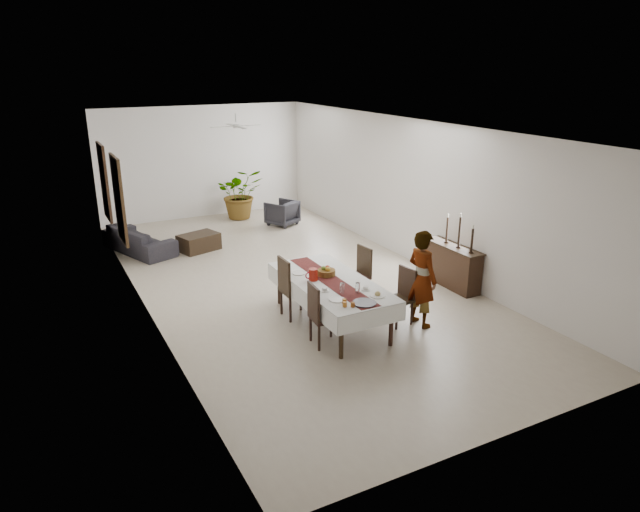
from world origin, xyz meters
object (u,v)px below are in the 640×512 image
Objects in this scene: dining_table_top at (331,283)px; sofa at (139,239)px; sideboard_body at (452,266)px; woman at (422,279)px; red_pitcher at (313,275)px.

sofa is (-2.18, 5.62, -0.45)m from dining_table_top.
sideboard_body is (3.03, 0.40, -0.34)m from dining_table_top.
dining_table_top is 6.05m from sofa.
red_pitcher is at bearing 53.62° from woman.
dining_table_top is 0.34m from red_pitcher.
woman is 0.82× the size of sofa.
red_pitcher is 1.86m from woman.
sideboard_body is (3.29, 0.24, -0.48)m from red_pitcher.
woman is at bearing -145.13° from sideboard_body.
dining_table_top is 3.08m from sideboard_body.
sideboard_body is at bearing -61.46° from woman.
dining_table_top is 12.00× the size of red_pitcher.
dining_table_top is at bearing -178.77° from sofa.
sofa is (-3.53, 6.39, -0.55)m from woman.
sideboard_body reaches higher than sofa.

